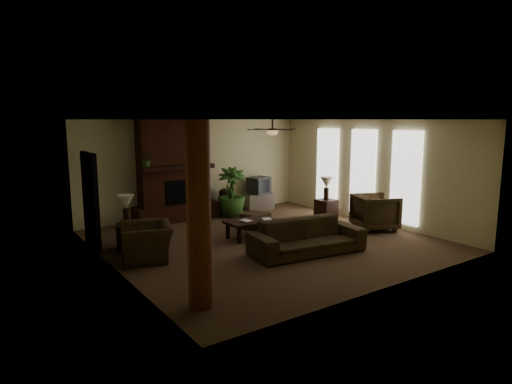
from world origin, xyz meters
TOP-DOWN VIEW (x-y plane):
  - room_shell at (0.00, 0.00)m, footprint 7.00×7.00m
  - fireplace at (-0.80, 3.22)m, footprint 2.40×0.70m
  - windows at (3.45, 0.20)m, footprint 0.08×3.65m
  - log_column at (-2.95, -2.40)m, footprint 0.36×0.36m
  - doorway at (-3.44, 1.80)m, footprint 0.10×1.00m
  - ceiling_fan at (0.40, 0.30)m, footprint 1.35×1.35m
  - sofa at (0.16, -1.27)m, footprint 2.51×1.04m
  - armchair_left at (-2.78, 0.26)m, footprint 1.00×1.27m
  - armchair_right at (2.93, -0.73)m, footprint 1.22×1.25m
  - coffee_table at (-0.13, 0.42)m, footprint 1.20×0.70m
  - ottoman at (0.48, 1.12)m, footprint 0.78×0.78m
  - tv_stand at (1.97, 3.08)m, footprint 0.93×0.65m
  - tv at (1.97, 3.09)m, footprint 0.75×0.67m
  - floor_vase at (0.76, 3.15)m, footprint 0.34×0.34m
  - floor_plant at (0.70, 2.67)m, footprint 1.31×1.64m
  - side_table_left at (-2.84, 1.17)m, footprint 0.64×0.64m
  - lamp_left at (-2.86, 1.18)m, footprint 0.45×0.45m
  - side_table_right at (2.77, 0.90)m, footprint 0.52×0.52m
  - lamp_right at (2.77, 0.91)m, footprint 0.42×0.42m
  - mantel_plant at (-1.68, 3.01)m, footprint 0.48×0.51m
  - mantel_vase at (-0.05, 2.92)m, footprint 0.24×0.25m
  - book_a at (-0.40, 0.37)m, footprint 0.22×0.06m
  - book_b at (0.11, 0.27)m, footprint 0.21×0.09m

SIDE VIEW (x-z plane):
  - ottoman at x=0.48m, z-range 0.00..0.40m
  - tv_stand at x=1.97m, z-range 0.00..0.50m
  - side_table_left at x=-2.84m, z-range 0.00..0.55m
  - side_table_right at x=2.77m, z-range 0.00..0.55m
  - coffee_table at x=-0.13m, z-range 0.16..0.59m
  - floor_plant at x=0.70m, z-range 0.00..0.80m
  - floor_vase at x=0.76m, z-range 0.05..0.82m
  - sofa at x=0.16m, z-range 0.00..0.95m
  - armchair_left at x=-2.78m, z-range 0.00..0.97m
  - armchair_right at x=2.93m, z-range 0.00..1.00m
  - book_a at x=-0.40m, z-range 0.43..0.72m
  - book_b at x=0.11m, z-range 0.43..0.72m
  - tv at x=1.97m, z-range 0.50..1.02m
  - lamp_left at x=-2.86m, z-range 0.68..1.33m
  - lamp_right at x=2.77m, z-range 0.68..1.33m
  - doorway at x=-3.44m, z-range 0.00..2.10m
  - fireplace at x=-0.80m, z-range -0.24..2.56m
  - windows at x=3.45m, z-range 0.17..2.53m
  - log_column at x=-2.95m, z-range 0.00..2.80m
  - room_shell at x=0.00m, z-range -2.10..4.90m
  - mantel_vase at x=-0.05m, z-range 1.56..1.78m
  - mantel_plant at x=-1.68m, z-range 1.56..1.89m
  - ceiling_fan at x=0.40m, z-range 2.34..2.72m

